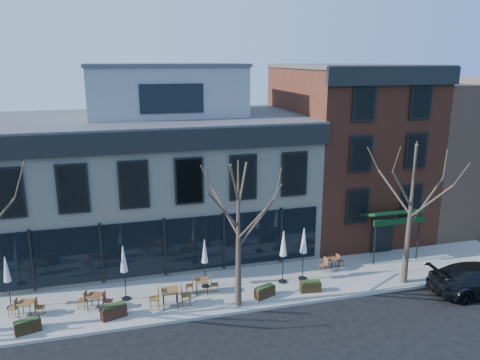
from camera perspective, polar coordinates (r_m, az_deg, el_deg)
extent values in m
plane|color=black|center=(26.07, -9.02, -11.85)|extent=(120.00, 120.00, 0.00)
cube|color=gray|center=(24.64, -0.71, -13.10)|extent=(33.50, 4.70, 0.15)
cube|color=beige|center=(29.35, -10.42, -0.52)|extent=(18.00, 10.00, 8.00)
cube|color=#47474C|center=(28.58, -10.80, 7.34)|extent=(18.30, 10.30, 0.30)
cube|color=black|center=(23.60, -9.71, 4.69)|extent=(18.30, 0.25, 1.10)
cube|color=black|center=(25.23, -9.17, -8.03)|extent=(17.20, 0.12, 3.00)
cube|color=gray|center=(29.52, -9.14, 10.66)|extent=(9.00, 6.50, 3.00)
cube|color=brown|center=(32.66, 12.82, 3.58)|extent=(8.00, 10.00, 11.00)
cube|color=#47474C|center=(32.11, 13.39, 13.35)|extent=(8.20, 10.20, 0.25)
cube|color=black|center=(27.72, 18.44, 11.95)|extent=(8.20, 0.25, 1.00)
cube|color=#0B3315|center=(28.43, 18.01, -3.82)|extent=(3.20, 1.66, 0.67)
cube|color=black|center=(29.59, 16.92, -6.40)|extent=(1.40, 0.10, 2.50)
cube|color=#8C664C|center=(39.17, 25.16, 3.60)|extent=(12.00, 12.00, 10.00)
cone|color=#382B21|center=(21.54, -0.21, -6.79)|extent=(0.34, 0.34, 7.04)
cylinder|color=#382B21|center=(21.76, 2.09, -5.15)|extent=(2.00, 0.46, 2.21)
cylinder|color=#382B21|center=(21.93, -1.82, -3.86)|extent=(0.93, 1.84, 1.91)
cylinder|color=#382B21|center=(20.66, -2.03, -3.70)|extent=(1.61, 0.68, 1.97)
cylinder|color=#382B21|center=(20.58, 1.48, -5.34)|extent=(0.93, 1.83, 2.03)
cone|color=#382B21|center=(25.20, 20.01, -3.96)|extent=(0.34, 0.34, 7.48)
cylinder|color=#382B21|center=(25.76, 21.73, -2.47)|extent=(2.12, 0.48, 2.35)
cylinder|color=#382B21|center=(25.41, 18.25, -1.36)|extent=(0.98, 1.94, 2.03)
cylinder|color=#382B21|center=(24.12, 19.15, -1.07)|extent=(1.71, 0.71, 2.09)
cylinder|color=#382B21|center=(24.50, 22.21, -2.51)|extent=(0.98, 1.94, 2.16)
cube|color=brown|center=(23.93, -24.66, -13.40)|extent=(0.76, 0.76, 0.04)
cylinder|color=black|center=(23.97, -25.39, -14.37)|extent=(0.04, 0.04, 0.67)
cylinder|color=black|center=(23.79, -24.19, -14.46)|extent=(0.04, 0.04, 0.67)
cylinder|color=black|center=(24.39, -24.95, -13.80)|extent=(0.04, 0.04, 0.67)
cylinder|color=black|center=(24.21, -23.77, -13.88)|extent=(0.04, 0.04, 0.67)
cube|color=brown|center=(23.41, -17.30, -13.27)|extent=(0.84, 0.84, 0.04)
cylinder|color=black|center=(23.45, -18.09, -14.25)|extent=(0.04, 0.04, 0.68)
cylinder|color=black|center=(23.27, -16.84, -14.39)|extent=(0.04, 0.04, 0.68)
cylinder|color=black|center=(23.88, -17.61, -13.66)|extent=(0.04, 0.04, 0.68)
cylinder|color=black|center=(23.70, -16.38, -13.79)|extent=(0.04, 0.04, 0.68)
cube|color=brown|center=(22.76, -8.54, -13.18)|extent=(0.83, 0.83, 0.05)
cylinder|color=black|center=(22.66, -9.26, -14.55)|extent=(0.05, 0.05, 0.82)
cylinder|color=black|center=(22.69, -7.60, -14.43)|extent=(0.05, 0.05, 0.82)
cylinder|color=black|center=(23.22, -9.37, -13.79)|extent=(0.05, 0.05, 0.82)
cylinder|color=black|center=(23.25, -7.75, -13.68)|extent=(0.05, 0.05, 0.82)
cube|color=brown|center=(23.83, -4.66, -12.07)|extent=(0.79, 0.79, 0.04)
cylinder|color=black|center=(23.76, -5.31, -13.13)|extent=(0.04, 0.04, 0.69)
cylinder|color=black|center=(23.75, -3.98, -13.11)|extent=(0.04, 0.04, 0.69)
cylinder|color=black|center=(24.24, -5.30, -12.54)|extent=(0.04, 0.04, 0.69)
cylinder|color=black|center=(24.23, -3.99, -12.52)|extent=(0.04, 0.04, 0.69)
cube|color=brown|center=(26.70, 11.14, -9.39)|extent=(0.77, 0.77, 0.04)
cylinder|color=black|center=(26.51, 11.05, -10.34)|extent=(0.04, 0.04, 0.64)
cylinder|color=black|center=(26.82, 11.87, -10.08)|extent=(0.04, 0.04, 0.64)
cylinder|color=black|center=(26.85, 10.34, -9.98)|extent=(0.04, 0.04, 0.64)
cylinder|color=black|center=(27.16, 11.15, -9.73)|extent=(0.04, 0.04, 0.64)
cylinder|color=black|center=(25.20, -26.10, -13.77)|extent=(0.42, 0.42, 0.06)
cylinder|color=black|center=(24.76, -26.36, -11.70)|extent=(0.05, 0.05, 2.08)
cone|color=silver|center=(24.38, -26.61, -9.69)|extent=(0.34, 0.34, 1.23)
cylinder|color=black|center=(24.16, -13.71, -13.86)|extent=(0.45, 0.45, 0.06)
cylinder|color=black|center=(23.67, -13.87, -11.55)|extent=(0.05, 0.05, 2.23)
cone|color=#B9BEB1|center=(23.25, -14.02, -9.30)|extent=(0.37, 0.37, 1.32)
cylinder|color=black|center=(24.73, -4.24, -12.76)|extent=(0.41, 0.41, 0.06)
cylinder|color=black|center=(24.29, -4.29, -10.66)|extent=(0.05, 0.05, 2.06)
cone|color=beige|center=(23.91, -4.33, -8.64)|extent=(0.34, 0.34, 1.22)
cylinder|color=black|center=(25.22, 5.21, -12.21)|extent=(0.46, 0.46, 0.06)
cylinder|color=black|center=(24.74, 5.27, -9.91)|extent=(0.05, 0.05, 2.29)
cone|color=silver|center=(24.33, 5.32, -7.68)|extent=(0.37, 0.37, 1.35)
cylinder|color=black|center=(25.66, 7.62, -11.79)|extent=(0.46, 0.46, 0.06)
cylinder|color=black|center=(25.18, 7.70, -9.51)|extent=(0.05, 0.05, 2.30)
cone|color=silver|center=(24.78, 7.79, -7.30)|extent=(0.38, 0.38, 1.36)
cube|color=black|center=(22.84, -24.46, -15.94)|extent=(1.14, 0.71, 0.53)
cube|color=#1E3314|center=(22.70, -24.54, -15.31)|extent=(1.02, 0.60, 0.09)
cube|color=#321910|center=(22.68, -15.15, -15.24)|extent=(1.21, 0.76, 0.56)
cube|color=#1E3314|center=(22.54, -15.21, -14.57)|extent=(1.07, 0.64, 0.09)
cube|color=#312010|center=(23.64, 3.04, -13.48)|extent=(1.12, 0.77, 0.52)
cube|color=#1E3314|center=(23.51, 3.05, -12.87)|extent=(0.99, 0.65, 0.08)
cube|color=#332411|center=(24.36, 8.57, -12.74)|extent=(1.08, 0.54, 0.52)
cube|color=#1E3314|center=(24.23, 8.59, -12.15)|extent=(0.97, 0.45, 0.08)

